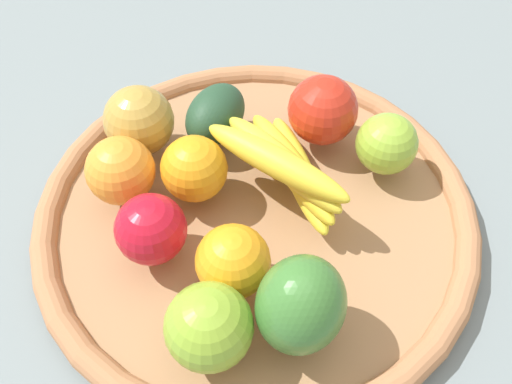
{
  "coord_description": "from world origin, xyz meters",
  "views": [
    {
      "loc": [
        0.15,
        0.33,
        0.51
      ],
      "look_at": [
        0.0,
        0.0,
        0.05
      ],
      "focal_mm": 39.45,
      "sensor_mm": 36.0,
      "label": 1
    }
  ],
  "objects_px": {
    "orange_2": "(120,171)",
    "apple_1": "(209,327)",
    "avocado": "(213,115)",
    "bell_pepper": "(301,305)",
    "apple_0": "(323,110)",
    "banana_bunch": "(287,165)",
    "apple_3": "(139,121)",
    "apple_4": "(151,229)",
    "orange_0": "(233,261)",
    "apple_2": "(387,144)",
    "orange_1": "(194,169)"
  },
  "relations": [
    {
      "from": "orange_2",
      "to": "apple_0",
      "type": "relative_size",
      "value": 0.91
    },
    {
      "from": "apple_3",
      "to": "orange_0",
      "type": "bearing_deg",
      "value": 97.45
    },
    {
      "from": "apple_2",
      "to": "apple_3",
      "type": "distance_m",
      "value": 0.27
    },
    {
      "from": "banana_bunch",
      "to": "apple_2",
      "type": "relative_size",
      "value": 2.57
    },
    {
      "from": "avocado",
      "to": "apple_3",
      "type": "distance_m",
      "value": 0.08
    },
    {
      "from": "avocado",
      "to": "orange_0",
      "type": "bearing_deg",
      "value": 74.09
    },
    {
      "from": "apple_3",
      "to": "bell_pepper",
      "type": "height_order",
      "value": "bell_pepper"
    },
    {
      "from": "apple_4",
      "to": "orange_1",
      "type": "bearing_deg",
      "value": -139.4
    },
    {
      "from": "orange_2",
      "to": "apple_1",
      "type": "height_order",
      "value": "apple_1"
    },
    {
      "from": "banana_bunch",
      "to": "apple_1",
      "type": "bearing_deg",
      "value": 44.49
    },
    {
      "from": "bell_pepper",
      "to": "orange_2",
      "type": "bearing_deg",
      "value": -99.2
    },
    {
      "from": "orange_1",
      "to": "orange_2",
      "type": "bearing_deg",
      "value": -21.36
    },
    {
      "from": "apple_1",
      "to": "apple_3",
      "type": "distance_m",
      "value": 0.26
    },
    {
      "from": "banana_bunch",
      "to": "orange_0",
      "type": "bearing_deg",
      "value": 41.36
    },
    {
      "from": "banana_bunch",
      "to": "apple_0",
      "type": "xyz_separation_m",
      "value": [
        -0.07,
        -0.05,
        0.0
      ]
    },
    {
      "from": "apple_2",
      "to": "orange_0",
      "type": "xyz_separation_m",
      "value": [
        0.21,
        0.07,
        0.0
      ]
    },
    {
      "from": "apple_1",
      "to": "apple_3",
      "type": "height_order",
      "value": "apple_3"
    },
    {
      "from": "banana_bunch",
      "to": "orange_0",
      "type": "height_order",
      "value": "banana_bunch"
    },
    {
      "from": "apple_1",
      "to": "bell_pepper",
      "type": "relative_size",
      "value": 0.8
    },
    {
      "from": "orange_2",
      "to": "apple_0",
      "type": "xyz_separation_m",
      "value": [
        -0.23,
        0.01,
        0.0
      ]
    },
    {
      "from": "bell_pepper",
      "to": "orange_0",
      "type": "xyz_separation_m",
      "value": [
        0.03,
        -0.07,
        -0.01
      ]
    },
    {
      "from": "banana_bunch",
      "to": "avocado",
      "type": "bearing_deg",
      "value": -68.9
    },
    {
      "from": "banana_bunch",
      "to": "bell_pepper",
      "type": "xyz_separation_m",
      "value": [
        0.06,
        0.15,
        0.01
      ]
    },
    {
      "from": "banana_bunch",
      "to": "apple_0",
      "type": "bearing_deg",
      "value": -142.26
    },
    {
      "from": "apple_0",
      "to": "apple_4",
      "type": "xyz_separation_m",
      "value": [
        0.22,
        0.07,
        -0.0
      ]
    },
    {
      "from": "apple_3",
      "to": "bell_pepper",
      "type": "relative_size",
      "value": 0.82
    },
    {
      "from": "apple_1",
      "to": "apple_2",
      "type": "bearing_deg",
      "value": -154.09
    },
    {
      "from": "avocado",
      "to": "apple_3",
      "type": "xyz_separation_m",
      "value": [
        0.08,
        -0.02,
        0.01
      ]
    },
    {
      "from": "bell_pepper",
      "to": "apple_1",
      "type": "bearing_deg",
      "value": -46.23
    },
    {
      "from": "apple_0",
      "to": "avocado",
      "type": "height_order",
      "value": "apple_0"
    },
    {
      "from": "banana_bunch",
      "to": "apple_4",
      "type": "bearing_deg",
      "value": 7.12
    },
    {
      "from": "banana_bunch",
      "to": "apple_4",
      "type": "height_order",
      "value": "banana_bunch"
    },
    {
      "from": "avocado",
      "to": "apple_1",
      "type": "height_order",
      "value": "apple_1"
    },
    {
      "from": "banana_bunch",
      "to": "avocado",
      "type": "xyz_separation_m",
      "value": [
        0.04,
        -0.11,
        -0.01
      ]
    },
    {
      "from": "avocado",
      "to": "orange_0",
      "type": "xyz_separation_m",
      "value": [
        0.05,
        0.19,
        0.01
      ]
    },
    {
      "from": "apple_4",
      "to": "apple_0",
      "type": "bearing_deg",
      "value": -161.72
    },
    {
      "from": "orange_2",
      "to": "orange_1",
      "type": "xyz_separation_m",
      "value": [
        -0.07,
        0.03,
        -0.0
      ]
    },
    {
      "from": "apple_0",
      "to": "apple_1",
      "type": "relative_size",
      "value": 1.04
    },
    {
      "from": "apple_2",
      "to": "bell_pepper",
      "type": "relative_size",
      "value": 0.71
    },
    {
      "from": "apple_1",
      "to": "bell_pepper",
      "type": "xyz_separation_m",
      "value": [
        -0.08,
        0.02,
        0.01
      ]
    },
    {
      "from": "apple_0",
      "to": "orange_2",
      "type": "bearing_deg",
      "value": -1.99
    },
    {
      "from": "apple_0",
      "to": "apple_1",
      "type": "bearing_deg",
      "value": 42.36
    },
    {
      "from": "orange_2",
      "to": "orange_1",
      "type": "height_order",
      "value": "orange_2"
    },
    {
      "from": "apple_4",
      "to": "apple_3",
      "type": "xyz_separation_m",
      "value": [
        -0.03,
        -0.14,
        0.0
      ]
    },
    {
      "from": "orange_2",
      "to": "orange_0",
      "type": "bearing_deg",
      "value": 113.83
    },
    {
      "from": "banana_bunch",
      "to": "apple_3",
      "type": "height_order",
      "value": "apple_3"
    },
    {
      "from": "orange_2",
      "to": "banana_bunch",
      "type": "relative_size",
      "value": 0.42
    },
    {
      "from": "banana_bunch",
      "to": "orange_1",
      "type": "xyz_separation_m",
      "value": [
        0.09,
        -0.04,
        -0.0
      ]
    },
    {
      "from": "banana_bunch",
      "to": "apple_2",
      "type": "distance_m",
      "value": 0.11
    },
    {
      "from": "orange_1",
      "to": "apple_3",
      "type": "bearing_deg",
      "value": -69.46
    }
  ]
}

